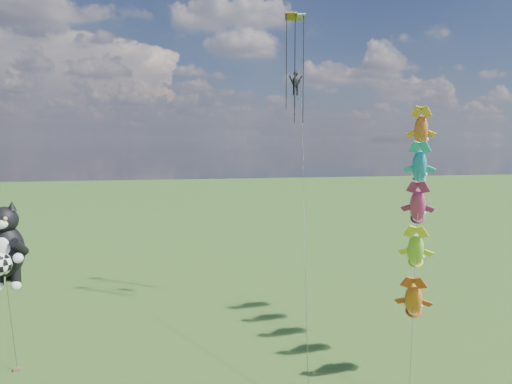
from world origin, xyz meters
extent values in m
cube|color=brown|center=(-3.33, 3.24, 0.11)|extent=(0.40, 0.30, 0.22)
cylinder|color=black|center=(-3.87, 4.48, 2.64)|extent=(1.13, 2.51, 5.00)
ellipsoid|color=black|center=(-4.42, 6.04, 6.83)|extent=(2.86, 2.62, 3.38)
ellipsoid|color=black|center=(-4.42, 5.93, 8.84)|extent=(2.26, 2.17, 1.71)
cone|color=black|center=(-3.89, 5.93, 9.73)|extent=(0.77, 0.77, 0.63)
ellipsoid|color=white|center=(-4.42, 5.24, 8.68)|extent=(0.99, 0.74, 0.61)
ellipsoid|color=white|center=(-4.42, 5.24, 7.14)|extent=(1.13, 0.76, 1.39)
sphere|color=gold|center=(-4.10, 5.17, 9.03)|extent=(0.25, 0.25, 0.25)
sphere|color=white|center=(-3.42, 4.93, 6.56)|extent=(0.63, 0.63, 0.63)
sphere|color=white|center=(-3.89, 5.88, 4.56)|extent=(0.68, 0.68, 0.68)
cylinder|color=black|center=(20.96, 0.33, 8.69)|extent=(7.94, 13.73, 17.09)
ellipsoid|color=orange|center=(19.22, -2.68, 4.93)|extent=(2.15, 2.77, 2.75)
ellipsoid|color=green|center=(20.33, -0.77, 7.32)|extent=(2.15, 2.77, 2.75)
ellipsoid|color=#D83373|center=(21.43, 1.15, 9.71)|extent=(2.15, 2.77, 2.75)
ellipsoid|color=blue|center=(22.54, 3.07, 12.10)|extent=(2.15, 2.77, 2.75)
ellipsoid|color=red|center=(23.65, 4.99, 14.49)|extent=(2.15, 2.77, 2.75)
cylinder|color=black|center=(14.45, 3.26, 11.85)|extent=(4.11, 16.60, 23.41)
cube|color=#31950E|center=(15.04, 8.73, 22.91)|extent=(1.04, 0.82, 0.58)
cylinder|color=black|center=(14.72, 8.73, 19.44)|extent=(0.08, 0.08, 6.94)
cylinder|color=black|center=(15.36, 8.73, 19.44)|extent=(0.08, 0.08, 6.94)
cube|color=#4731D4|center=(16.48, 11.55, 23.54)|extent=(1.11, 0.86, 0.60)
cylinder|color=black|center=(16.14, 11.55, 19.28)|extent=(0.08, 0.08, 8.53)
cylinder|color=black|center=(16.82, 11.55, 19.28)|extent=(0.08, 0.08, 8.53)
camera|label=1|loc=(5.23, -27.74, 13.87)|focal=35.00mm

